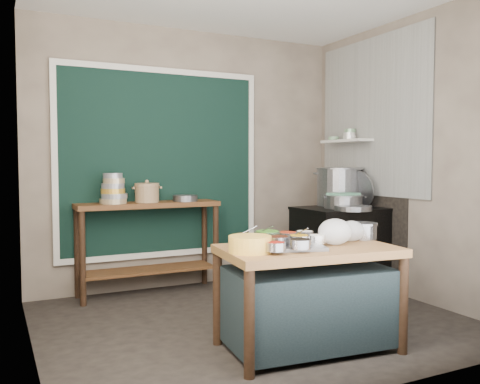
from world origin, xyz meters
name	(u,v)px	position (x,y,z in m)	size (l,w,h in m)	color
floor	(254,322)	(0.00, 0.00, -0.01)	(3.50, 3.00, 0.02)	#2E2823
back_wall	(190,159)	(0.00, 1.51, 1.40)	(3.50, 0.02, 2.80)	gray
left_wall	(28,156)	(-1.76, 0.00, 1.40)	(0.02, 3.00, 2.80)	gray
right_wall	(410,158)	(1.76, 0.00, 1.40)	(0.02, 3.00, 2.80)	gray
curtain_panel	(161,163)	(-0.35, 1.47, 1.35)	(2.10, 0.02, 1.90)	black
curtain_frame	(161,163)	(-0.35, 1.46, 1.35)	(2.22, 0.03, 2.02)	beige
tile_panel	(372,117)	(1.74, 0.55, 1.85)	(0.02, 1.70, 1.70)	#B2B2AA
soot_patch	(365,221)	(1.74, 0.65, 0.70)	(0.01, 1.30, 1.30)	black
wall_shelf	(346,141)	(1.63, 0.85, 1.60)	(0.22, 0.70, 0.03)	beige
prep_table	(308,298)	(0.05, -0.75, 0.38)	(1.25, 0.72, 0.75)	brown
back_counter	(149,248)	(-0.55, 1.28, 0.47)	(1.45, 0.40, 0.95)	#593319
stove_block	(342,250)	(1.35, 0.55, 0.42)	(0.90, 0.68, 0.85)	black
stove_top	(342,209)	(1.35, 0.55, 0.86)	(0.92, 0.69, 0.03)	black
condiment_tray	(283,246)	(-0.14, -0.71, 0.76)	(0.55, 0.39, 0.02)	gray
condiment_bowls	(278,240)	(-0.17, -0.69, 0.81)	(0.69, 0.54, 0.08)	gray
yellow_basin	(250,244)	(-0.43, -0.77, 0.81)	(0.29, 0.29, 0.11)	gold
saucepan	(363,231)	(0.65, -0.62, 0.81)	(0.24, 0.24, 0.13)	gray
plastic_bag_a	(335,232)	(0.27, -0.77, 0.85)	(0.26, 0.22, 0.19)	white
plastic_bag_b	(351,231)	(0.49, -0.68, 0.83)	(0.21, 0.18, 0.16)	white
bowl_stack	(114,190)	(-0.90, 1.26, 1.08)	(0.27, 0.27, 0.30)	tan
utensil_cup	(109,199)	(-0.95, 1.28, 0.99)	(0.14, 0.14, 0.08)	gray
ceramic_crock	(147,194)	(-0.56, 1.27, 1.04)	(0.26, 0.26, 0.18)	#8F734E
wide_bowl	(185,198)	(-0.16, 1.24, 0.98)	(0.26, 0.26, 0.06)	gray
stock_pot	(340,187)	(1.47, 0.75, 1.09)	(0.54, 0.54, 0.42)	gray
pot_lid	(360,189)	(1.56, 0.52, 1.08)	(0.40, 0.40, 0.02)	gray
steamer	(343,202)	(1.30, 0.47, 0.95)	(0.43, 0.43, 0.14)	gray
green_cloth	(344,194)	(1.30, 0.47, 1.03)	(0.28, 0.22, 0.02)	#589177
shallow_pan	(353,208)	(1.23, 0.22, 0.90)	(0.37, 0.37, 0.05)	gray
shelf_bowl_stack	(349,135)	(1.63, 0.80, 1.67)	(0.14, 0.14, 0.12)	silver
shelf_bowl_green	(334,139)	(1.63, 1.09, 1.64)	(0.12, 0.12, 0.04)	gray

